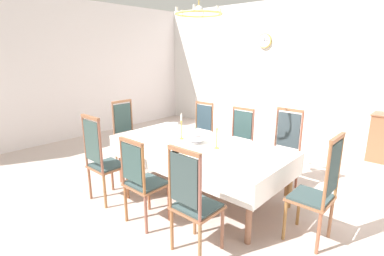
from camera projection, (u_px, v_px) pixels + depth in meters
The scene contains 23 objects.
ground at pixel (208, 189), 4.46m from camera, with size 8.13×6.71×0.04m, color beige.
back_wall at pixel (304, 72), 6.50m from camera, with size 8.13×0.08×3.16m, color silver.
left_wall at pixel (70, 71), 6.70m from camera, with size 0.08×6.71×3.16m, color silver.
dining_table at pixel (198, 148), 4.11m from camera, with size 2.51×1.22×0.76m.
tablecloth at pixel (198, 148), 4.10m from camera, with size 2.53×1.24×0.30m.
chair_south_a at pixel (102, 159), 3.92m from camera, with size 0.44×0.42×1.23m.
chair_north_a at pixel (200, 131), 5.40m from camera, with size 0.44×0.42×1.12m.
chair_south_b at pixel (142, 180), 3.40m from camera, with size 0.44×0.42×1.08m.
chair_north_b at pixel (238, 140), 4.86m from camera, with size 0.44×0.42×1.12m.
chair_south_c at pixel (193, 200), 2.88m from camera, with size 0.44×0.42×1.16m.
chair_north_c at pixel (284, 149), 4.34m from camera, with size 0.44×0.42×1.20m.
chair_head_west at pixel (128, 133), 5.20m from camera, with size 0.42×0.44×1.18m.
chair_head_east at pixel (318, 190), 3.05m from camera, with size 0.42×0.44×1.22m.
soup_tureen at pixel (196, 135), 4.09m from camera, with size 0.29×0.29×0.23m.
candlestick_west at pixel (181, 129), 4.26m from camera, with size 0.07×0.07×0.38m.
candlestick_east at pixel (217, 137), 3.84m from camera, with size 0.07×0.07×0.39m.
bowl_near_left at pixel (177, 152), 3.68m from camera, with size 0.17×0.17×0.03m.
bowl_near_right at pixel (174, 124), 5.08m from camera, with size 0.17×0.17×0.04m.
bowl_far_left at pixel (195, 130), 4.70m from camera, with size 0.16×0.16×0.03m.
spoon_primary at pixel (185, 155), 3.63m from camera, with size 0.04×0.18×0.01m.
spoon_secondary at pixel (170, 124), 5.19m from camera, with size 0.05×0.18×0.01m.
mounted_clock at pixel (265, 41), 6.91m from camera, with size 0.34×0.06×0.34m.
chandelier at pixel (199, 13), 3.65m from camera, with size 0.61×0.60×0.66m.
Camera 1 is at (2.53, -3.21, 2.02)m, focal length 27.24 mm.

